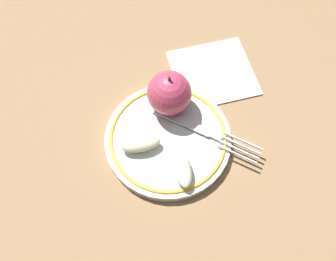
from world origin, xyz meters
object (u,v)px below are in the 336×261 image
object	(u,v)px
plate	(168,139)
apple_red_whole	(169,93)
apple_slice_front	(182,169)
napkin_folded	(213,72)
fork	(202,130)
apple_slice_back	(140,144)

from	to	relation	value
plate	apple_red_whole	world-z (taller)	apple_red_whole
apple_slice_front	apple_red_whole	bearing A→B (deg)	177.86
apple_red_whole	napkin_folded	size ratio (longest dim) A/B	0.57
plate	fork	xyz separation A→B (m)	(-0.05, -0.01, 0.01)
apple_red_whole	apple_slice_back	world-z (taller)	apple_red_whole
napkin_folded	apple_red_whole	bearing A→B (deg)	47.92
plate	fork	distance (m)	0.05
napkin_folded	apple_slice_back	bearing A→B (deg)	54.65
apple_slice_front	apple_slice_back	bearing A→B (deg)	-134.12
apple_red_whole	apple_slice_back	xyz separation A→B (m)	(0.04, 0.07, -0.02)
apple_slice_front	napkin_folded	world-z (taller)	apple_slice_front
apple_slice_back	napkin_folded	xyz separation A→B (m)	(-0.11, -0.15, -0.02)
apple_red_whole	fork	xyz separation A→B (m)	(-0.05, 0.04, -0.03)
apple_slice_front	napkin_folded	bearing A→B (deg)	151.54
fork	apple_red_whole	bearing A→B (deg)	164.12
apple_slice_front	apple_slice_back	world-z (taller)	same
plate	napkin_folded	xyz separation A→B (m)	(-0.07, -0.13, -0.01)
apple_slice_front	napkin_folded	size ratio (longest dim) A/B	0.44
plate	apple_slice_back	xyz separation A→B (m)	(0.04, 0.02, 0.02)
fork	apple_slice_front	bearing A→B (deg)	-88.47
plate	apple_red_whole	size ratio (longest dim) A/B	2.52
apple_red_whole	napkin_folded	bearing A→B (deg)	-132.08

